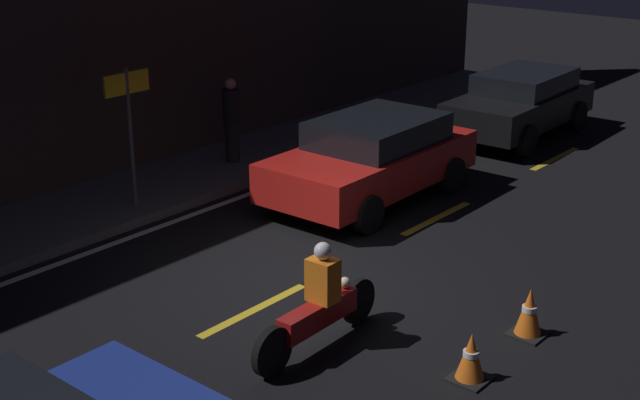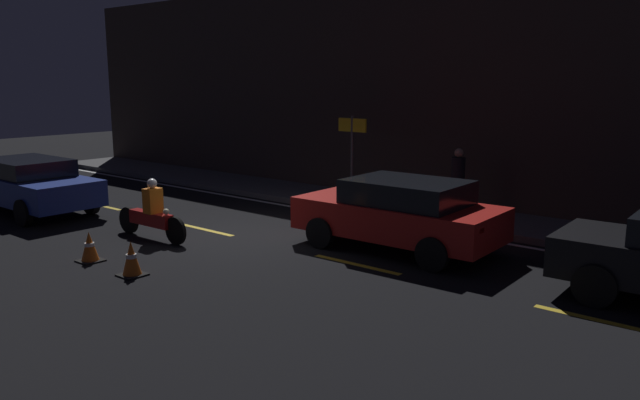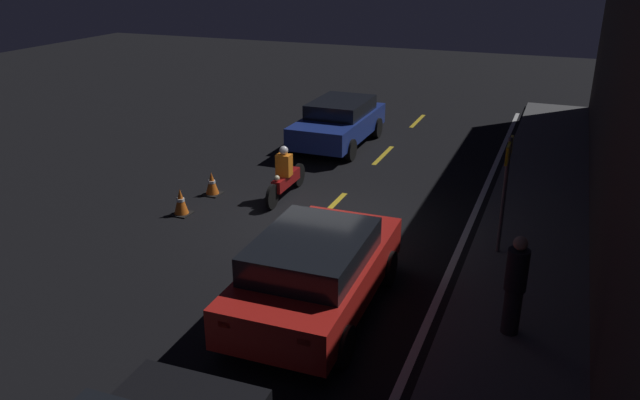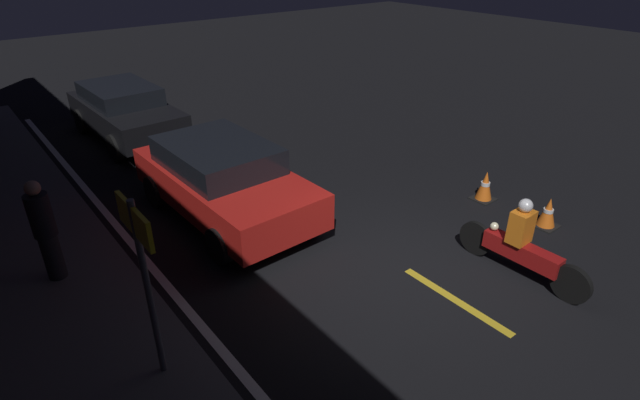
% 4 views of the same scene
% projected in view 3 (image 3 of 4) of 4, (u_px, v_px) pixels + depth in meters
% --- Properties ---
extents(ground_plane, '(56.00, 56.00, 0.00)m').
position_uv_depth(ground_plane, '(316.00, 222.00, 14.43)').
color(ground_plane, black).
extents(raised_curb, '(28.00, 2.28, 0.16)m').
position_uv_depth(raised_curb, '(529.00, 253.00, 12.77)').
color(raised_curb, '#4C4C4F').
rests_on(raised_curb, ground).
extents(building_front, '(28.00, 0.30, 6.43)m').
position_uv_depth(building_front, '(626.00, 108.00, 11.17)').
color(building_front, '#382D28').
rests_on(building_front, ground).
extents(lane_dash_a, '(2.00, 0.14, 0.01)m').
position_uv_depth(lane_dash_a, '(418.00, 121.00, 23.05)').
color(lane_dash_a, gold).
rests_on(lane_dash_a, ground).
extents(lane_dash_b, '(2.00, 0.14, 0.01)m').
position_uv_depth(lane_dash_b, '(383.00, 155.00, 19.17)').
color(lane_dash_b, gold).
rests_on(lane_dash_b, ground).
extents(lane_dash_c, '(2.00, 0.14, 0.01)m').
position_uv_depth(lane_dash_c, '(331.00, 207.00, 15.29)').
color(lane_dash_c, gold).
rests_on(lane_dash_c, ground).
extents(lane_dash_d, '(2.00, 0.14, 0.01)m').
position_uv_depth(lane_dash_d, '(244.00, 294.00, 11.41)').
color(lane_dash_d, gold).
rests_on(lane_dash_d, ground).
extents(lane_solid_kerb, '(25.20, 0.14, 0.01)m').
position_uv_depth(lane_solid_kerb, '(461.00, 245.00, 13.28)').
color(lane_solid_kerb, silver).
rests_on(lane_solid_kerb, ground).
extents(sedan_blue, '(4.37, 1.98, 1.44)m').
position_uv_depth(sedan_blue, '(339.00, 121.00, 19.93)').
color(sedan_blue, navy).
rests_on(sedan_blue, ground).
extents(taxi_red, '(4.31, 2.11, 1.50)m').
position_uv_depth(taxi_red, '(316.00, 270.00, 10.57)').
color(taxi_red, red).
rests_on(taxi_red, ground).
extents(motorcycle, '(2.31, 0.37, 1.38)m').
position_uv_depth(motorcycle, '(286.00, 176.00, 15.72)').
color(motorcycle, black).
rests_on(motorcycle, ground).
extents(traffic_cone_near, '(0.44, 0.44, 0.60)m').
position_uv_depth(traffic_cone_near, '(212.00, 184.00, 15.98)').
color(traffic_cone_near, black).
rests_on(traffic_cone_near, ground).
extents(traffic_cone_mid, '(0.45, 0.45, 0.65)m').
position_uv_depth(traffic_cone_mid, '(181.00, 202.00, 14.75)').
color(traffic_cone_mid, black).
rests_on(traffic_cone_mid, ground).
extents(pedestrian, '(0.34, 0.34, 1.68)m').
position_uv_depth(pedestrian, '(515.00, 285.00, 9.68)').
color(pedestrian, black).
rests_on(pedestrian, raised_curb).
extents(shop_sign, '(0.90, 0.08, 2.40)m').
position_uv_depth(shop_sign, '(507.00, 173.00, 12.05)').
color(shop_sign, '#4C4C51').
rests_on(shop_sign, raised_curb).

